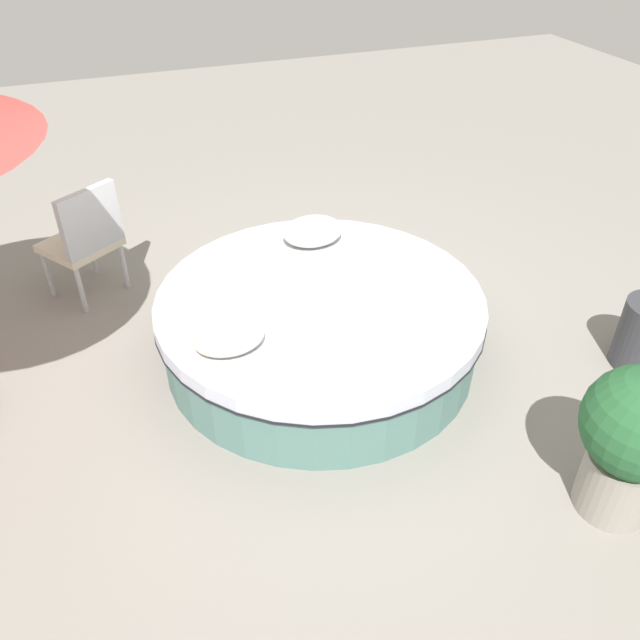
{
  "coord_description": "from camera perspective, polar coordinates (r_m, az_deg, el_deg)",
  "views": [
    {
      "loc": [
        -1.29,
        -3.46,
        3.03
      ],
      "look_at": [
        0.0,
        0.0,
        0.32
      ],
      "focal_mm": 36.0,
      "sensor_mm": 36.0,
      "label": 1
    }
  ],
  "objects": [
    {
      "name": "ground_plane",
      "position": [
        4.77,
        -0.0,
        -3.05
      ],
      "size": [
        16.0,
        16.0,
        0.0
      ],
      "primitive_type": "plane",
      "color": "gray"
    },
    {
      "name": "patio_chair",
      "position": [
        5.44,
        -20.14,
        7.03
      ],
      "size": [
        0.71,
        0.71,
        0.98
      ],
      "rotation": [
        0.0,
        0.0,
        0.6
      ],
      "color": "#B7B7BC",
      "rests_on": "ground_plane"
    },
    {
      "name": "throw_pillow_1",
      "position": [
        3.98,
        -8.15,
        -1.43
      ],
      "size": [
        0.45,
        0.35,
        0.18
      ],
      "primitive_type": "ellipsoid",
      "color": "beige",
      "rests_on": "round_bed"
    },
    {
      "name": "planter",
      "position": [
        3.78,
        26.28,
        -9.3
      ],
      "size": [
        0.61,
        0.61,
        0.96
      ],
      "color": "gray",
      "rests_on": "ground_plane"
    },
    {
      "name": "round_bed",
      "position": [
        4.6,
        -0.0,
        -0.46
      ],
      "size": [
        2.31,
        2.31,
        0.53
      ],
      "color": "#4C726B",
      "rests_on": "ground_plane"
    },
    {
      "name": "throw_pillow_0",
      "position": [
        5.04,
        -0.66,
        7.91
      ],
      "size": [
        0.48,
        0.37,
        0.21
      ],
      "primitive_type": "ellipsoid",
      "color": "beige",
      "rests_on": "round_bed"
    }
  ]
}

